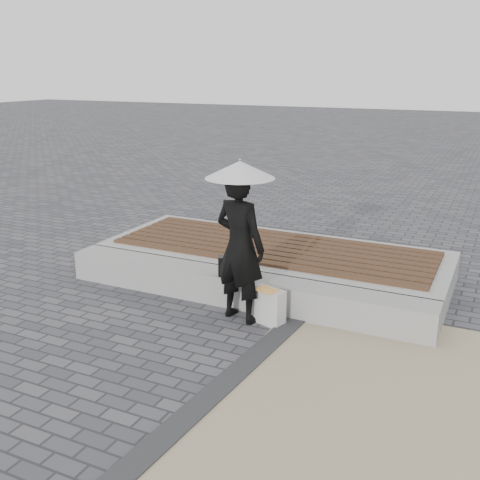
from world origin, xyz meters
name	(u,v)px	position (x,y,z in m)	size (l,w,h in m)	color
ground	(172,356)	(0.00, 0.00, 0.00)	(80.00, 80.00, 0.00)	#505055
edging_band	(212,395)	(0.75, -0.50, 0.02)	(0.25, 5.20, 0.04)	#2F3032
seating_ledge	(238,288)	(0.00, 1.60, 0.20)	(5.00, 0.45, 0.40)	gray
timber_platform	(273,261)	(0.00, 2.80, 0.20)	(5.00, 2.00, 0.40)	#ACABA7
timber_decking	(273,247)	(0.00, 2.80, 0.42)	(4.60, 1.60, 0.04)	brown
woman	(240,247)	(0.23, 1.18, 0.92)	(0.67, 0.44, 1.84)	black
parasol	(240,170)	(0.23, 1.18, 1.83)	(0.81, 0.81, 1.03)	#B1B1B6
handbag	(233,266)	(-0.03, 1.51, 0.53)	(0.36, 0.13, 0.25)	black
canvas_tote	(268,306)	(0.59, 1.20, 0.22)	(0.42, 0.18, 0.44)	beige
magazine	(267,290)	(0.59, 1.15, 0.45)	(0.26, 0.19, 0.01)	#D13E3A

